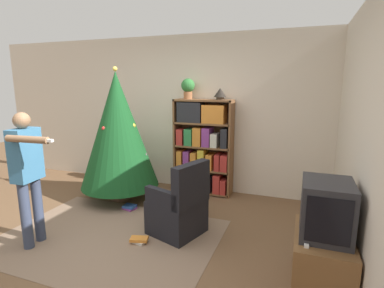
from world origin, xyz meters
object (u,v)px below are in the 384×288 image
at_px(christmas_tree, 118,130).
at_px(table_lamp, 220,93).
at_px(armchair, 179,209).
at_px(standing_person, 28,169).
at_px(bookshelf, 203,146).
at_px(television, 326,209).
at_px(potted_plant, 188,87).

relative_size(christmas_tree, table_lamp, 10.29).
distance_m(armchair, standing_person, 1.75).
relative_size(bookshelf, television, 3.17).
xyz_separation_m(television, potted_plant, (-2.01, 1.99, 0.98)).
bearing_deg(bookshelf, television, -48.75).
relative_size(christmas_tree, armchair, 2.24).
bearing_deg(potted_plant, television, -44.76).
xyz_separation_m(bookshelf, potted_plant, (-0.27, 0.01, 0.95)).
distance_m(potted_plant, table_lamp, 0.55).
xyz_separation_m(potted_plant, table_lamp, (0.54, 0.00, -0.09)).
bearing_deg(christmas_tree, armchair, -29.43).
xyz_separation_m(standing_person, table_lamp, (1.55, 2.26, 0.77)).
distance_m(bookshelf, table_lamp, 0.91).
height_order(television, table_lamp, table_lamp).
bearing_deg(standing_person, television, 89.96).
height_order(bookshelf, table_lamp, table_lamp).
bearing_deg(potted_plant, standing_person, -114.09).
bearing_deg(standing_person, armchair, 113.59).
relative_size(bookshelf, armchair, 1.70).
bearing_deg(television, standing_person, -174.93).
xyz_separation_m(christmas_tree, potted_plant, (0.88, 0.72, 0.65)).
bearing_deg(standing_person, table_lamp, 140.47).
xyz_separation_m(armchair, potted_plant, (-0.44, 1.46, 1.43)).
relative_size(standing_person, potted_plant, 4.60).
bearing_deg(bookshelf, christmas_tree, -148.48).
bearing_deg(television, table_lamp, 126.43).
xyz_separation_m(christmas_tree, standing_person, (-0.13, -1.54, -0.21)).
relative_size(bookshelf, table_lamp, 7.80).
relative_size(television, table_lamp, 2.46).
bearing_deg(potted_plant, bookshelf, -2.32).
height_order(armchair, standing_person, standing_person).
distance_m(christmas_tree, armchair, 1.71).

